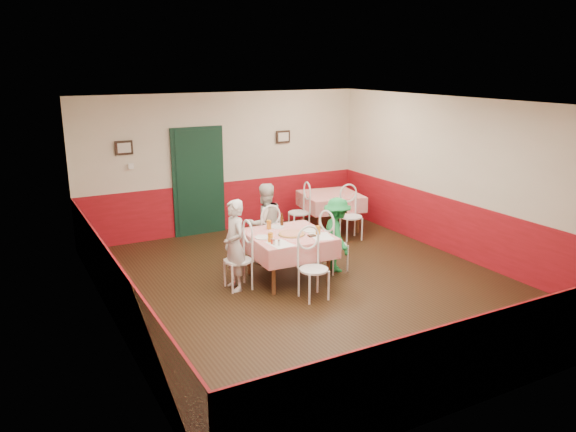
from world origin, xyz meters
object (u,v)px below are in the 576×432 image
glass_c (269,225)px  wallet (312,236)px  chair_left (238,261)px  glass_a (270,237)px  chair_right (334,245)px  beer_bottle (282,220)px  chair_far (266,238)px  diner_left (234,245)px  chair_near (314,270)px  chair_second_a (299,213)px  pizza (291,234)px  chair_second_b (351,217)px  glass_b (318,230)px  diner_right (337,235)px  second_table (331,212)px  main_table (288,257)px  diner_far (265,223)px

glass_c → wallet: size_ratio=1.31×
chair_left → glass_a: glass_a is taller
chair_right → beer_bottle: size_ratio=4.51×
chair_far → diner_left: size_ratio=0.64×
chair_right → wallet: bearing=105.1°
chair_near → wallet: bearing=63.0°
chair_second_a → pizza: (-1.33, -2.11, 0.32)m
chair_second_b → diner_left: size_ratio=0.64×
glass_b → diner_right: size_ratio=0.11×
chair_second_b → glass_a: 2.98m
chair_second_b → glass_a: (-2.53, -1.52, 0.38)m
second_table → chair_right: chair_right is taller
diner_right → glass_b: bearing=127.2°
main_table → chair_second_b: size_ratio=1.36×
glass_b → beer_bottle: beer_bottle is taller
second_table → diner_left: (-3.00, -2.00, 0.33)m
glass_b → diner_left: size_ratio=0.10×
glass_a → diner_right: (1.33, 0.21, -0.21)m
main_table → glass_b: 0.65m
chair_near → diner_left: (-0.87, 0.88, 0.25)m
chair_left → diner_left: (-0.05, 0.00, 0.25)m
diner_far → chair_second_b: bearing=-171.8°
second_table → chair_near: chair_near is taller
diner_left → chair_left: bearing=90.0°
glass_c → pizza: bearing=-69.8°
chair_left → beer_bottle: 1.12m
wallet → glass_b: bearing=20.1°
main_table → glass_a: (-0.43, -0.24, 0.46)m
chair_second_a → main_table: bearing=-24.4°
pizza → diner_left: 0.93m
chair_far → diner_right: 1.25m
pizza → glass_a: 0.49m
diner_right → glass_c: bearing=82.3°
chair_near → diner_far: (0.07, 1.75, 0.25)m
chair_left → diner_far: 1.26m
main_table → chair_left: chair_left is taller
beer_bottle → chair_second_a: bearing=52.5°
glass_a → wallet: size_ratio=1.28×
chair_far → wallet: (0.23, -1.14, 0.32)m
glass_a → diner_left: 0.56m
wallet → chair_far: bearing=103.6°
beer_bottle → diner_right: 0.94m
glass_b → wallet: bearing=-162.1°
glass_b → chair_near: bearing=-125.7°
chair_far → beer_bottle: beer_bottle is taller
glass_c → beer_bottle: beer_bottle is taller
beer_bottle → chair_far: bearing=101.2°
chair_right → glass_c: size_ratio=6.22×
second_table → beer_bottle: size_ratio=5.61×
chair_left → glass_a: 0.63m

